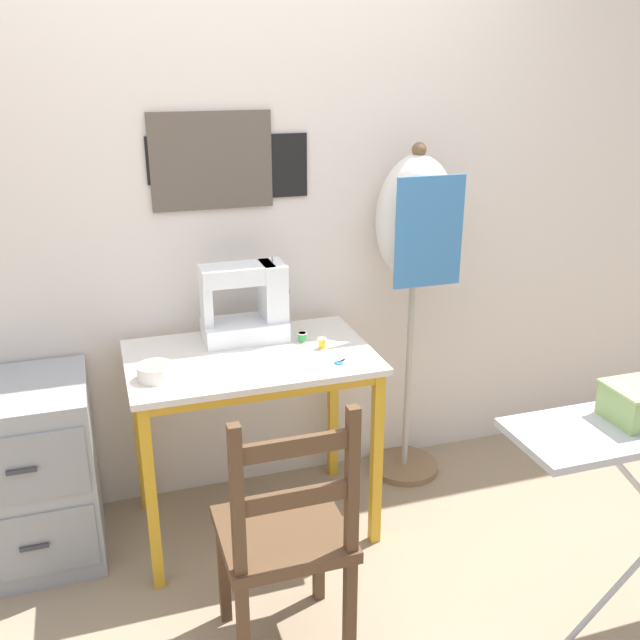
{
  "coord_description": "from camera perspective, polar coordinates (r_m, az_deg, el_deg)",
  "views": [
    {
      "loc": [
        -0.52,
        -2.19,
        1.85
      ],
      "look_at": [
        0.27,
        0.27,
        0.89
      ],
      "focal_mm": 40.0,
      "sensor_mm": 36.0,
      "label": 1
    }
  ],
  "objects": [
    {
      "name": "ground_plane",
      "position": [
        2.91,
        -3.69,
        -19.18
      ],
      "size": [
        14.0,
        14.0,
        0.0
      ],
      "primitive_type": "plane",
      "color": "gray"
    },
    {
      "name": "wall_back",
      "position": [
        2.96,
        -7.54,
        8.96
      ],
      "size": [
        10.0,
        0.07,
        2.55
      ],
      "color": "silver",
      "rests_on": "ground_plane"
    },
    {
      "name": "sewing_table",
      "position": [
        2.79,
        -5.49,
        -4.86
      ],
      "size": [
        0.94,
        0.6,
        0.77
      ],
      "color": "silver",
      "rests_on": "ground_plane"
    },
    {
      "name": "sewing_machine",
      "position": [
        2.86,
        -5.69,
        1.26
      ],
      "size": [
        0.35,
        0.19,
        0.34
      ],
      "color": "white",
      "rests_on": "sewing_table"
    },
    {
      "name": "fabric_bowl",
      "position": [
        2.6,
        -13.08,
        -4.04
      ],
      "size": [
        0.13,
        0.13,
        0.06
      ],
      "color": "silver",
      "rests_on": "sewing_table"
    },
    {
      "name": "scissors",
      "position": [
        2.69,
        1.93,
        -3.22
      ],
      "size": [
        0.14,
        0.11,
        0.01
      ],
      "color": "silver",
      "rests_on": "sewing_table"
    },
    {
      "name": "thread_spool_near_machine",
      "position": [
        2.86,
        -1.43,
        -1.41
      ],
      "size": [
        0.04,
        0.04,
        0.04
      ],
      "color": "green",
      "rests_on": "sewing_table"
    },
    {
      "name": "thread_spool_mid_table",
      "position": [
        2.79,
        0.16,
        -1.89
      ],
      "size": [
        0.03,
        0.03,
        0.04
      ],
      "color": "yellow",
      "rests_on": "sewing_table"
    },
    {
      "name": "wooden_chair",
      "position": [
        2.33,
        -2.77,
        -16.96
      ],
      "size": [
        0.4,
        0.38,
        0.93
      ],
      "color": "#513823",
      "rests_on": "ground_plane"
    },
    {
      "name": "filing_cabinet",
      "position": [
        2.99,
        -22.05,
        -11.22
      ],
      "size": [
        0.47,
        0.51,
        0.72
      ],
      "color": "#93999E",
      "rests_on": "ground_plane"
    },
    {
      "name": "dress_form",
      "position": [
        3.06,
        7.62,
        6.55
      ],
      "size": [
        0.35,
        0.32,
        1.53
      ],
      "color": "#846647",
      "rests_on": "ground_plane"
    },
    {
      "name": "storage_box",
      "position": [
        2.33,
        23.97,
        -6.11
      ],
      "size": [
        0.16,
        0.17,
        0.11
      ],
      "color": "#8EB266",
      "rests_on": "ironing_board"
    }
  ]
}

